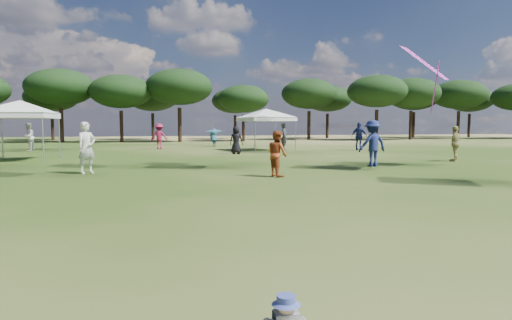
% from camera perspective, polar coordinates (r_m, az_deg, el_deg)
% --- Properties ---
extents(tree_line, '(108.78, 17.63, 7.77)m').
position_cam_1_polar(tree_line, '(48.78, -11.59, 8.89)').
color(tree_line, black).
rests_on(tree_line, ground).
extents(tent_left, '(5.86, 5.86, 3.20)m').
position_cam_1_polar(tent_left, '(23.54, -28.96, 6.67)').
color(tent_left, gray).
rests_on(tent_left, ground).
extents(tent_right, '(6.33, 6.33, 3.15)m').
position_cam_1_polar(tent_right, '(29.40, 1.33, 6.60)').
color(tent_right, gray).
rests_on(tent_right, ground).
extents(festival_crowd, '(29.54, 22.29, 1.93)m').
position_cam_1_polar(festival_crowd, '(24.99, -12.03, 2.66)').
color(festival_crowd, navy).
rests_on(festival_crowd, ground).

